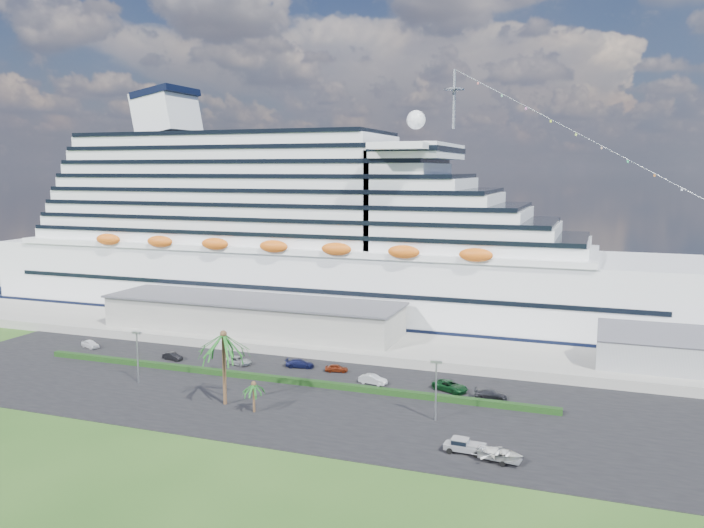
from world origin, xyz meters
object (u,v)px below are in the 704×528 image
at_px(boat_trailer, 500,454).
at_px(cruise_ship, 314,244).
at_px(parked_car_3, 300,363).
at_px(pickup_truck, 464,445).

bearing_deg(boat_trailer, cruise_ship, 127.72).
distance_m(cruise_ship, parked_car_3, 44.85).
bearing_deg(boat_trailer, pickup_truck, 162.37).
height_order(cruise_ship, pickup_truck, cruise_ship).
xyz_separation_m(cruise_ship, parked_car_3, (14.05, -39.52, -15.87)).
xyz_separation_m(cruise_ship, boat_trailer, (51.61, -66.72, -15.43)).
height_order(pickup_truck, boat_trailer, pickup_truck).
xyz_separation_m(parked_car_3, pickup_truck, (33.17, -25.80, 0.25)).
bearing_deg(parked_car_3, cruise_ship, 10.34).
distance_m(pickup_truck, boat_trailer, 4.60).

